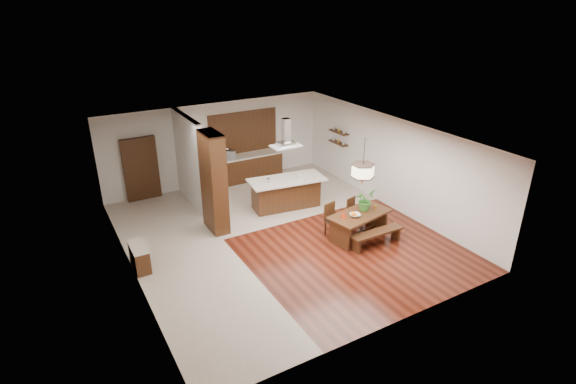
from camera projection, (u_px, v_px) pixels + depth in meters
room_shell at (278, 166)px, 11.94m from camera, size 9.00×9.04×2.92m
tile_hallway at (185, 260)px, 11.51m from camera, size 2.50×9.00×0.01m
tile_kitchen at (276, 194)px, 15.32m from camera, size 5.50×4.00×0.01m
soffit_band at (278, 137)px, 11.61m from camera, size 8.00×9.00×0.02m
partition_pier at (214, 183)px, 12.50m from camera, size 0.45×1.00×2.90m
partition_stub at (189, 161)px, 14.16m from camera, size 0.18×2.40×2.90m
hallway_console at (140, 257)px, 11.06m from camera, size 0.37×0.88×0.63m
hallway_doorway at (141, 169)px, 14.60m from camera, size 1.10×0.20×2.10m
rear_counter at (247, 168)px, 16.36m from camera, size 2.60×0.62×0.95m
kitchen_window at (243, 132)px, 16.06m from camera, size 2.60×0.08×1.50m
shelf_lower at (338, 143)px, 16.03m from camera, size 0.26×0.90×0.04m
shelf_upper at (339, 132)px, 15.87m from camera, size 0.26×0.90×0.04m
dining_table at (359, 220)px, 12.41m from camera, size 1.90×1.20×0.74m
dining_bench at (377, 239)px, 12.10m from camera, size 1.56×0.35×0.44m
dining_chair_left at (334, 220)px, 12.56m from camera, size 0.49×0.49×0.94m
dining_chair_right at (355, 212)px, 13.10m from camera, size 0.45×0.45×0.84m
pendant_lantern at (363, 162)px, 11.73m from camera, size 0.64×0.64×1.31m
foliage_plant at (365, 200)px, 12.44m from camera, size 0.65×0.61×0.59m
fruit_bowl at (355, 215)px, 12.16m from camera, size 0.37×0.37×0.07m
napkin_cone at (344, 214)px, 12.04m from camera, size 0.17×0.17×0.23m
gold_ornament at (375, 207)px, 12.59m from camera, size 0.09×0.09×0.11m
kitchen_island at (286, 193)px, 14.22m from camera, size 2.49×1.34×0.98m
range_hood at (286, 133)px, 13.43m from camera, size 0.90×0.55×0.87m
island_cup at (300, 176)px, 14.11m from camera, size 0.16×0.16×0.11m
microwave at (227, 155)px, 15.74m from camera, size 0.60×0.49×0.29m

